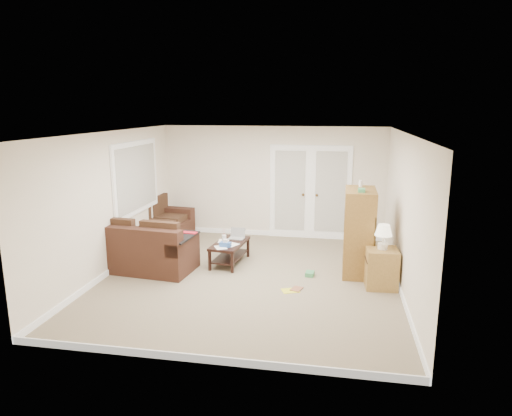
% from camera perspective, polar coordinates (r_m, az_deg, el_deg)
% --- Properties ---
extents(floor, '(5.50, 5.50, 0.00)m').
position_cam_1_polar(floor, '(8.02, -0.79, -8.75)').
color(floor, gray).
rests_on(floor, ground).
extents(ceiling, '(5.00, 5.50, 0.02)m').
position_cam_1_polar(ceiling, '(7.48, -0.84, 9.40)').
color(ceiling, white).
rests_on(ceiling, wall_back).
extents(wall_left, '(0.02, 5.50, 2.50)m').
position_cam_1_polar(wall_left, '(8.48, -17.64, 0.65)').
color(wall_left, white).
rests_on(wall_left, floor).
extents(wall_right, '(0.02, 5.50, 2.50)m').
position_cam_1_polar(wall_right, '(7.60, 18.04, -0.71)').
color(wall_right, white).
rests_on(wall_right, floor).
extents(wall_back, '(5.00, 0.02, 2.50)m').
position_cam_1_polar(wall_back, '(10.32, 2.09, 3.25)').
color(wall_back, white).
rests_on(wall_back, floor).
extents(wall_front, '(5.00, 0.02, 2.50)m').
position_cam_1_polar(wall_front, '(5.08, -6.77, -6.59)').
color(wall_front, white).
rests_on(wall_front, floor).
extents(baseboards, '(5.00, 5.50, 0.10)m').
position_cam_1_polar(baseboards, '(8.00, -0.79, -8.41)').
color(baseboards, white).
rests_on(baseboards, floor).
extents(french_doors, '(1.80, 0.05, 2.13)m').
position_cam_1_polar(french_doors, '(10.24, 6.77, 1.88)').
color(french_doors, white).
rests_on(french_doors, floor).
extents(window_left, '(0.05, 1.92, 1.42)m').
position_cam_1_polar(window_left, '(9.30, -14.72, 3.70)').
color(window_left, white).
rests_on(window_left, wall_left).
extents(sectional_sofa, '(1.97, 3.00, 0.87)m').
position_cam_1_polar(sectional_sofa, '(9.26, -13.35, -3.92)').
color(sectional_sofa, '#3F2318').
rests_on(sectional_sofa, floor).
extents(coffee_table, '(0.62, 1.07, 0.69)m').
position_cam_1_polar(coffee_table, '(8.69, -3.25, -5.47)').
color(coffee_table, black).
rests_on(coffee_table, floor).
extents(tv_armoire, '(0.53, 0.95, 1.63)m').
position_cam_1_polar(tv_armoire, '(8.25, 12.72, -2.85)').
color(tv_armoire, olive).
rests_on(tv_armoire, floor).
extents(side_cabinet, '(0.53, 0.53, 1.06)m').
position_cam_1_polar(side_cabinet, '(7.79, 15.42, -6.87)').
color(side_cabinet, '#A1793B').
rests_on(side_cabinet, floor).
extents(space_heater, '(0.11, 0.09, 0.27)m').
position_cam_1_polar(space_heater, '(10.18, 13.02, -3.62)').
color(space_heater, silver).
rests_on(space_heater, floor).
extents(floor_magazine, '(0.33, 0.30, 0.01)m').
position_cam_1_polar(floor_magazine, '(7.51, 4.31, -10.25)').
color(floor_magazine, yellow).
rests_on(floor_magazine, floor).
extents(floor_greenbox, '(0.16, 0.20, 0.08)m').
position_cam_1_polar(floor_greenbox, '(8.16, 6.74, -8.17)').
color(floor_greenbox, '#419056').
rests_on(floor_greenbox, floor).
extents(floor_book, '(0.22, 0.26, 0.02)m').
position_cam_1_polar(floor_book, '(7.60, 4.53, -9.95)').
color(floor_book, brown).
rests_on(floor_book, floor).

